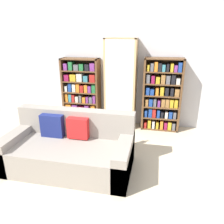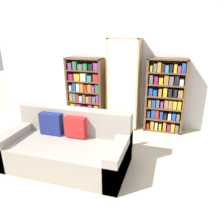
{
  "view_description": "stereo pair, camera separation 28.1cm",
  "coord_description": "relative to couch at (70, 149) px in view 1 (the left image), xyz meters",
  "views": [
    {
      "loc": [
        0.66,
        -1.99,
        1.96
      ],
      "look_at": [
        -0.08,
        1.54,
        0.63
      ],
      "focal_mm": 35.0,
      "sensor_mm": 36.0,
      "label": 1
    },
    {
      "loc": [
        0.94,
        -1.92,
        1.96
      ],
      "look_at": [
        -0.08,
        1.54,
        0.63
      ],
      "focal_mm": 35.0,
      "sensor_mm": 36.0,
      "label": 2
    }
  ],
  "objects": [
    {
      "name": "wall_back",
      "position": [
        0.56,
        1.92,
        1.07
      ],
      "size": [
        6.47,
        0.06,
        2.7
      ],
      "color": "silver",
      "rests_on": "ground"
    },
    {
      "name": "wine_bottle",
      "position": [
        0.84,
        0.82,
        -0.12
      ],
      "size": [
        0.09,
        0.09,
        0.39
      ],
      "color": "black",
      "rests_on": "ground"
    },
    {
      "name": "display_cabinet",
      "position": [
        0.49,
        1.7,
        0.64
      ],
      "size": [
        0.64,
        0.36,
        1.85
      ],
      "color": "tan",
      "rests_on": "ground"
    },
    {
      "name": "couch",
      "position": [
        0.0,
        0.0,
        0.0
      ],
      "size": [
        1.89,
        0.93,
        0.82
      ],
      "color": "gray",
      "rests_on": "ground"
    },
    {
      "name": "bookshelf_left",
      "position": [
        -0.39,
        1.72,
        0.43
      ],
      "size": [
        0.81,
        0.32,
        1.44
      ],
      "color": "brown",
      "rests_on": "ground"
    },
    {
      "name": "bookshelf_right",
      "position": [
        1.35,
        1.72,
        0.45
      ],
      "size": [
        0.77,
        0.32,
        1.49
      ],
      "color": "brown",
      "rests_on": "ground"
    },
    {
      "name": "ground_plane",
      "position": [
        0.56,
        -0.73,
        -0.28
      ],
      "size": [
        16.0,
        16.0,
        0.0
      ],
      "primitive_type": "plane",
      "color": "beige"
    }
  ]
}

